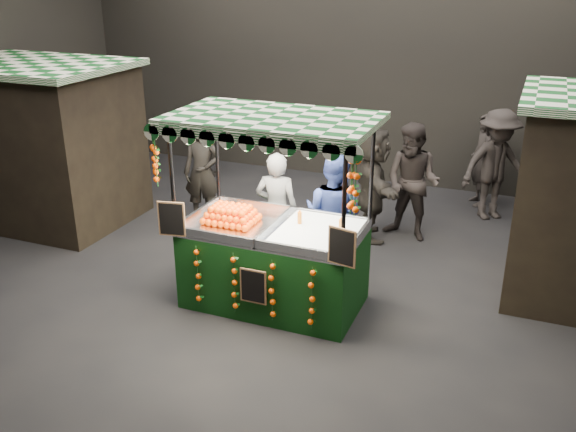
% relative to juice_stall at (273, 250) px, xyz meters
% --- Properties ---
extents(ground, '(12.00, 12.00, 0.00)m').
position_rel_juice_stall_xyz_m(ground, '(-0.32, 0.31, -0.75)').
color(ground, black).
rests_on(ground, ground).
extents(market_hall, '(12.10, 10.10, 5.05)m').
position_rel_juice_stall_xyz_m(market_hall, '(-0.32, 0.31, 2.63)').
color(market_hall, black).
rests_on(market_hall, ground).
extents(neighbour_stall_left, '(3.00, 2.20, 2.60)m').
position_rel_juice_stall_xyz_m(neighbour_stall_left, '(-4.72, 1.31, 0.55)').
color(neighbour_stall_left, black).
rests_on(neighbour_stall_left, ground).
extents(juice_stall, '(2.50, 1.47, 2.42)m').
position_rel_juice_stall_xyz_m(juice_stall, '(0.00, 0.00, 0.00)').
color(juice_stall, black).
rests_on(juice_stall, ground).
extents(vendor_grey, '(0.66, 0.49, 1.67)m').
position_rel_juice_stall_xyz_m(vendor_grey, '(-0.40, 1.06, 0.08)').
color(vendor_grey, slate).
rests_on(vendor_grey, ground).
extents(vendor_blue, '(0.94, 0.79, 1.76)m').
position_rel_juice_stall_xyz_m(vendor_blue, '(0.42, 1.08, 0.12)').
color(vendor_blue, navy).
rests_on(vendor_blue, ground).
extents(shopper_0, '(0.69, 0.52, 1.71)m').
position_rel_juice_stall_xyz_m(shopper_0, '(-2.17, 2.11, 0.10)').
color(shopper_0, black).
rests_on(shopper_0, ground).
extents(shopper_1, '(1.03, 0.89, 1.83)m').
position_rel_juice_stall_xyz_m(shopper_1, '(1.15, 2.72, 0.16)').
color(shopper_1, '#2E2725').
rests_on(shopper_1, ground).
extents(shopper_2, '(1.00, 0.73, 1.58)m').
position_rel_juice_stall_xyz_m(shopper_2, '(-3.30, 4.29, 0.04)').
color(shopper_2, '#2C2724').
rests_on(shopper_2, ground).
extents(shopper_3, '(1.38, 1.27, 1.87)m').
position_rel_juice_stall_xyz_m(shopper_3, '(2.26, 4.08, 0.18)').
color(shopper_3, '#2D2724').
rests_on(shopper_3, ground).
extents(shopper_4, '(1.04, 0.91, 1.80)m').
position_rel_juice_stall_xyz_m(shopper_4, '(-4.82, 2.53, 0.15)').
color(shopper_4, '#2C2524').
rests_on(shopper_4, ground).
extents(shopper_5, '(1.15, 1.72, 1.77)m').
position_rel_juice_stall_xyz_m(shopper_5, '(0.58, 2.50, 0.13)').
color(shopper_5, '#2C2824').
rests_on(shopper_5, ground).
extents(shopper_6, '(0.61, 0.71, 1.64)m').
position_rel_juice_stall_xyz_m(shopper_6, '(1.98, 4.68, 0.07)').
color(shopper_6, '#2C2624').
rests_on(shopper_6, ground).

